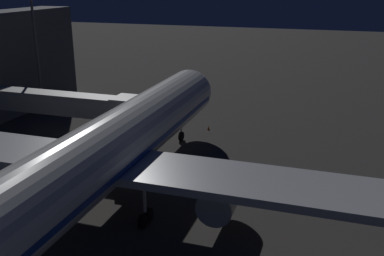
{
  "coord_description": "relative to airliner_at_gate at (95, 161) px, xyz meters",
  "views": [
    {
      "loc": [
        -18.93,
        42.56,
        20.5
      ],
      "look_at": [
        -3.0,
        -5.87,
        3.5
      ],
      "focal_mm": 41.67,
      "sensor_mm": 36.0,
      "label": 1
    }
  ],
  "objects": [
    {
      "name": "ground_plane",
      "position": [
        -0.0,
        -11.7,
        -5.77
      ],
      "size": [
        320.0,
        320.0,
        0.0
      ],
      "primitive_type": "plane",
      "color": "#383533"
    },
    {
      "name": "airliner_at_gate",
      "position": [
        0.0,
        0.0,
        0.0
      ],
      "size": [
        58.2,
        58.59,
        20.19
      ],
      "color": "silver",
      "rests_on": "ground_plane"
    },
    {
      "name": "jet_bridge",
      "position": [
        11.83,
        -14.82,
        0.13
      ],
      "size": [
        22.04,
        3.4,
        7.44
      ],
      "color": "#9E9E99",
      "rests_on": "ground_plane"
    },
    {
      "name": "apron_floodlight_mast",
      "position": [
        25.5,
        -27.24,
        4.95
      ],
      "size": [
        2.9,
        0.5,
        18.55
      ],
      "color": "#59595E",
      "rests_on": "ground_plane"
    },
    {
      "name": "traffic_cone_nose_port",
      "position": [
        -2.2,
        -27.57,
        -5.5
      ],
      "size": [
        0.36,
        0.36,
        0.55
      ],
      "primitive_type": "cone",
      "color": "orange",
      "rests_on": "ground_plane"
    },
    {
      "name": "traffic_cone_nose_starboard",
      "position": [
        2.2,
        -27.57,
        -5.5
      ],
      "size": [
        0.36,
        0.36,
        0.55
      ],
      "primitive_type": "cone",
      "color": "orange",
      "rests_on": "ground_plane"
    }
  ]
}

